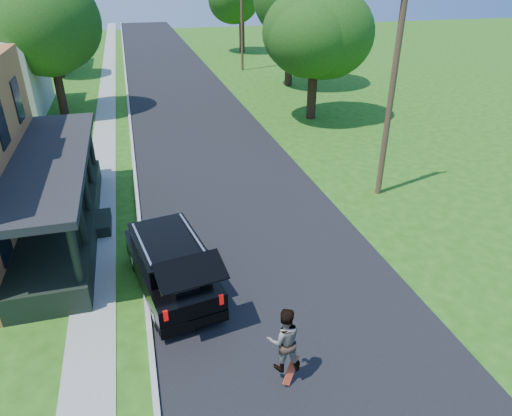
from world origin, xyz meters
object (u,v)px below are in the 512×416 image
object	(u,v)px
black_suv	(171,265)
tree_right_near	(314,33)
utility_pole_near	(391,94)
skateboarder	(284,340)

from	to	relation	value
black_suv	tree_right_near	distance (m)	19.77
utility_pole_near	skateboarder	bearing A→B (deg)	-136.46
black_suv	utility_pole_near	xyz separation A→B (m)	(9.55, 4.50, 3.51)
black_suv	skateboarder	xyz separation A→B (m)	(2.20, -4.26, 0.40)
skateboarder	utility_pole_near	bearing A→B (deg)	-122.46
utility_pole_near	tree_right_near	bearing A→B (deg)	77.50
black_suv	tree_right_near	world-z (taller)	tree_right_near
black_suv	utility_pole_near	bearing A→B (deg)	15.62
skateboarder	utility_pole_near	xyz separation A→B (m)	(7.35, 8.77, 3.11)
tree_right_near	utility_pole_near	size ratio (longest dim) A/B	1.01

